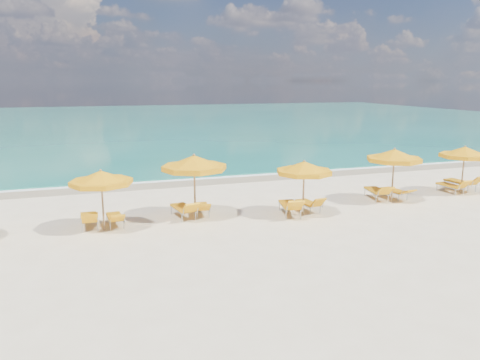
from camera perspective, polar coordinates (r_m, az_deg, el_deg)
name	(u,v)px	position (r m, az deg, el deg)	size (l,w,h in m)	color
ground_plane	(251,216)	(19.02, 1.41, -4.43)	(120.00, 120.00, 0.00)	beige
ocean	(134,121)	(65.70, -12.81, 6.99)	(120.00, 80.00, 0.30)	#126756
wet_sand_band	(207,180)	(25.91, -4.06, -0.02)	(120.00, 2.60, 0.01)	tan
foam_line	(203,177)	(26.67, -4.48, 0.32)	(120.00, 1.20, 0.03)	white
whitecap_near	(91,159)	(34.61, -17.71, 2.48)	(14.00, 0.36, 0.05)	white
whitecap_far	(246,140)	(43.88, 0.80, 4.94)	(18.00, 0.30, 0.05)	white
umbrella_1	(101,178)	(17.48, -16.58, 0.20)	(2.46, 2.46, 2.29)	#9B7A4D
umbrella_2	(194,163)	(18.35, -5.61, 2.03)	(2.72, 2.72, 2.61)	#9B7A4D
umbrella_3	(304,168)	(18.86, 7.82, 1.43)	(2.46, 2.46, 2.29)	#9B7A4D
umbrella_4	(394,156)	(21.96, 18.30, 2.82)	(2.59, 2.59, 2.47)	#9B7A4D
umbrella_5	(465,153)	(24.95, 25.71, 3.03)	(2.66, 2.66, 2.35)	#9B7A4D
lounger_1_left	(89,222)	(18.41, -17.90, -4.86)	(0.66, 1.77, 0.86)	#A5A8AD
lounger_1_right	(115,221)	(18.36, -14.98, -4.81)	(0.65, 1.68, 0.70)	#A5A8AD
lounger_2_left	(184,212)	(18.90, -6.90, -3.89)	(0.92, 1.94, 0.87)	#A5A8AD
lounger_2_right	(202,210)	(19.25, -4.65, -3.66)	(0.72, 1.66, 0.71)	#A5A8AD
lounger_3_left	(290,209)	(19.23, 6.11, -3.56)	(1.01, 2.03, 0.91)	#A5A8AD
lounger_3_right	(309,206)	(19.91, 8.37, -3.20)	(0.71, 1.64, 0.78)	#A5A8AD
lounger_4_left	(377,194)	(22.54, 16.33, -1.68)	(0.97, 2.01, 0.86)	#A5A8AD
lounger_4_right	(395,194)	(23.00, 18.34, -1.62)	(0.79, 1.85, 0.65)	#A5A8AD
lounger_5_left	(451,188)	(25.11, 24.30, -0.95)	(0.71, 1.75, 0.83)	#A5A8AD
lounger_5_right	(461,185)	(25.95, 25.34, -0.59)	(0.97, 2.02, 0.93)	#A5A8AD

